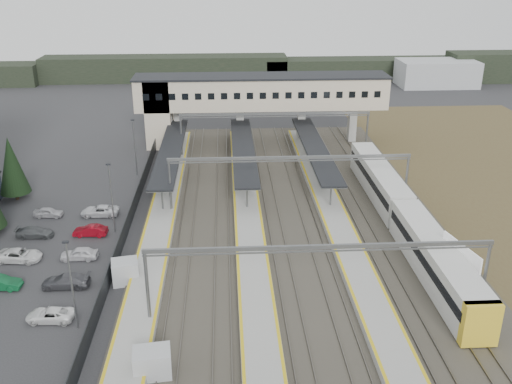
{
  "coord_description": "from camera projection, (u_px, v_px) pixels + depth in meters",
  "views": [
    {
      "loc": [
        4.6,
        -48.14,
        28.45
      ],
      "look_at": [
        7.89,
        11.05,
        4.0
      ],
      "focal_mm": 40.0,
      "sensor_mm": 36.0,
      "label": 1
    }
  ],
  "objects": [
    {
      "name": "ground",
      "position": [
        181.0,
        275.0,
        55.05
      ],
      "size": [
        220.0,
        220.0,
        0.0
      ],
      "primitive_type": "plane",
      "color": "#2B2B2D",
      "rests_on": "ground"
    },
    {
      "name": "car_park",
      "position": [
        18.0,
        313.0,
        48.18
      ],
      "size": [
        10.72,
        44.71,
        1.29
      ],
      "color": "#9D9EA2",
      "rests_on": "ground"
    },
    {
      "name": "lampposts",
      "position": [
        95.0,
        231.0,
        54.14
      ],
      "size": [
        0.5,
        53.25,
        8.07
      ],
      "color": "slate",
      "rests_on": "ground"
    },
    {
      "name": "fence",
      "position": [
        121.0,
        244.0,
        58.95
      ],
      "size": [
        0.08,
        90.0,
        2.0
      ],
      "color": "#26282B",
      "rests_on": "ground"
    },
    {
      "name": "relay_cabin_near",
      "position": [
        152.0,
        364.0,
        41.39
      ],
      "size": [
        2.93,
        2.29,
        2.26
      ],
      "color": "#A9ACAF",
      "rests_on": "ground"
    },
    {
      "name": "relay_cabin_far",
      "position": [
        125.0,
        272.0,
        53.54
      ],
      "size": [
        2.76,
        2.44,
        2.22
      ],
      "color": "#A9ACAF",
      "rests_on": "ground"
    },
    {
      "name": "rail_corridor",
      "position": [
        273.0,
        246.0,
        60.03
      ],
      "size": [
        34.0,
        90.0,
        0.92
      ],
      "color": "#333029",
      "rests_on": "ground"
    },
    {
      "name": "canopies",
      "position": [
        243.0,
        149.0,
        78.83
      ],
      "size": [
        23.1,
        30.0,
        3.28
      ],
      "color": "black",
      "rests_on": "ground"
    },
    {
      "name": "footbridge",
      "position": [
        244.0,
        96.0,
        91.18
      ],
      "size": [
        40.4,
        6.4,
        11.2
      ],
      "color": "beige",
      "rests_on": "ground"
    },
    {
      "name": "gantries",
      "position": [
        302.0,
        203.0,
        56.15
      ],
      "size": [
        28.4,
        62.28,
        7.17
      ],
      "color": "slate",
      "rests_on": "ground"
    },
    {
      "name": "train",
      "position": [
        404.0,
        216.0,
        62.64
      ],
      "size": [
        2.98,
        41.38,
        3.75
      ],
      "color": "silver",
      "rests_on": "ground"
    },
    {
      "name": "billboard",
      "position": [
        460.0,
        260.0,
        51.3
      ],
      "size": [
        1.36,
        5.61,
        4.8
      ],
      "color": "slate",
      "rests_on": "ground"
    },
    {
      "name": "treeline_far",
      "position": [
        302.0,
        69.0,
        140.32
      ],
      "size": [
        170.0,
        19.0,
        7.0
      ],
      "color": "black",
      "rests_on": "ground"
    }
  ]
}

